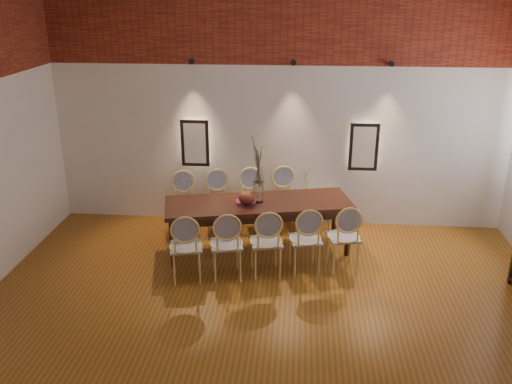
# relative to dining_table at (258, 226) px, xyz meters

# --- Properties ---
(floor) EXTENTS (7.00, 7.00, 0.02)m
(floor) POSITION_rel_dining_table_xyz_m (0.23, -2.43, -0.39)
(floor) COLOR brown
(floor) RESTS_ON ground
(wall_back) EXTENTS (7.00, 0.10, 4.00)m
(wall_back) POSITION_rel_dining_table_xyz_m (0.23, 1.12, 1.62)
(wall_back) COLOR silver
(wall_back) RESTS_ON ground
(brick_band_back) EXTENTS (7.00, 0.02, 1.50)m
(brick_band_back) POSITION_rel_dining_table_xyz_m (0.23, 1.05, 2.88)
(brick_band_back) COLOR maroon
(brick_band_back) RESTS_ON ground
(brick_band_front) EXTENTS (7.00, 0.02, 1.50)m
(brick_band_front) POSITION_rel_dining_table_xyz_m (0.23, -5.91, 2.88)
(brick_band_front) COLOR maroon
(brick_band_front) RESTS_ON ground
(niche_left) EXTENTS (0.36, 0.06, 0.66)m
(niche_left) POSITION_rel_dining_table_xyz_m (-1.07, 1.02, 0.93)
(niche_left) COLOR #FFEAC6
(niche_left) RESTS_ON wall_back
(niche_right) EXTENTS (0.36, 0.06, 0.66)m
(niche_right) POSITION_rel_dining_table_xyz_m (1.53, 1.02, 0.93)
(niche_right) COLOR #FFEAC6
(niche_right) RESTS_ON wall_back
(spot_fixture_left) EXTENTS (0.08, 0.10, 0.08)m
(spot_fixture_left) POSITION_rel_dining_table_xyz_m (-1.07, 0.99, 2.17)
(spot_fixture_left) COLOR black
(spot_fixture_left) RESTS_ON wall_back
(spot_fixture_mid) EXTENTS (0.08, 0.10, 0.08)m
(spot_fixture_mid) POSITION_rel_dining_table_xyz_m (0.43, 0.99, 2.17)
(spot_fixture_mid) COLOR black
(spot_fixture_mid) RESTS_ON wall_back
(spot_fixture_right) EXTENTS (0.08, 0.10, 0.08)m
(spot_fixture_right) POSITION_rel_dining_table_xyz_m (1.83, 0.99, 2.17)
(spot_fixture_right) COLOR black
(spot_fixture_right) RESTS_ON wall_back
(dining_table) EXTENTS (2.72, 1.40, 0.75)m
(dining_table) POSITION_rel_dining_table_xyz_m (0.00, 0.00, 0.00)
(dining_table) COLOR #33160E
(dining_table) RESTS_ON floor
(chair_near_a) EXTENTS (0.53, 0.53, 0.94)m
(chair_near_a) POSITION_rel_dining_table_xyz_m (-0.86, -0.91, 0.09)
(chair_near_a) COLOR #E6C674
(chair_near_a) RESTS_ON floor
(chair_near_b) EXTENTS (0.53, 0.53, 0.94)m
(chair_near_b) POSITION_rel_dining_table_xyz_m (-0.35, -0.80, 0.09)
(chair_near_b) COLOR #E6C674
(chair_near_b) RESTS_ON floor
(chair_near_c) EXTENTS (0.53, 0.53, 0.94)m
(chair_near_c) POSITION_rel_dining_table_xyz_m (0.16, -0.68, 0.09)
(chair_near_c) COLOR #E6C674
(chair_near_c) RESTS_ON floor
(chair_near_d) EXTENTS (0.53, 0.53, 0.94)m
(chair_near_d) POSITION_rel_dining_table_xyz_m (0.66, -0.56, 0.09)
(chair_near_d) COLOR #E6C674
(chair_near_d) RESTS_ON floor
(chair_near_e) EXTENTS (0.53, 0.53, 0.94)m
(chair_near_e) POSITION_rel_dining_table_xyz_m (1.17, -0.45, 0.09)
(chair_near_e) COLOR #E6C674
(chair_near_e) RESTS_ON floor
(chair_far_a) EXTENTS (0.53, 0.53, 0.94)m
(chair_far_a) POSITION_rel_dining_table_xyz_m (-1.17, 0.45, 0.09)
(chair_far_a) COLOR #E6C674
(chair_far_a) RESTS_ON floor
(chair_far_b) EXTENTS (0.53, 0.53, 0.94)m
(chair_far_b) POSITION_rel_dining_table_xyz_m (-0.66, 0.56, 0.09)
(chair_far_b) COLOR #E6C674
(chair_far_b) RESTS_ON floor
(chair_far_c) EXTENTS (0.53, 0.53, 0.94)m
(chair_far_c) POSITION_rel_dining_table_xyz_m (-0.16, 0.68, 0.09)
(chair_far_c) COLOR #E6C674
(chair_far_c) RESTS_ON floor
(chair_far_d) EXTENTS (0.53, 0.53, 0.94)m
(chair_far_d) POSITION_rel_dining_table_xyz_m (0.35, 0.80, 0.09)
(chair_far_d) COLOR #E6C674
(chair_far_d) RESTS_ON floor
(chair_far_e) EXTENTS (0.53, 0.53, 0.94)m
(chair_far_e) POSITION_rel_dining_table_xyz_m (0.86, 0.91, 0.09)
(chair_far_e) COLOR #E6C674
(chair_far_e) RESTS_ON floor
(vase) EXTENTS (0.14, 0.14, 0.30)m
(vase) POSITION_rel_dining_table_xyz_m (-0.00, -0.00, 0.53)
(vase) COLOR silver
(vase) RESTS_ON dining_table
(dried_branches) EXTENTS (0.50, 0.50, 0.70)m
(dried_branches) POSITION_rel_dining_table_xyz_m (-0.00, -0.00, 0.98)
(dried_branches) COLOR #433829
(dried_branches) RESTS_ON vase
(bowl) EXTENTS (0.24, 0.24, 0.18)m
(bowl) POSITION_rel_dining_table_xyz_m (-0.15, -0.09, 0.46)
(bowl) COLOR #562313
(bowl) RESTS_ON dining_table
(book) EXTENTS (0.29, 0.23, 0.03)m
(book) POSITION_rel_dining_table_xyz_m (-0.18, -0.05, 0.39)
(book) COLOR #8F2860
(book) RESTS_ON dining_table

